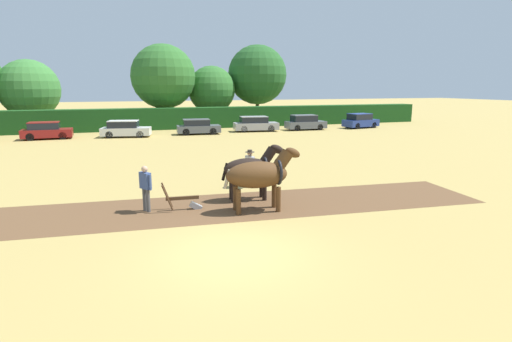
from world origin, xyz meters
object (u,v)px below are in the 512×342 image
Objects in this scene: plow at (186,201)px; parked_car_center_right at (198,127)px; tree_right at (257,75)px; parked_car_right at (255,124)px; farmer_at_plow at (146,185)px; tree_center_right at (212,90)px; draft_horse_lead_right at (251,168)px; parked_car_end_right at (360,121)px; parked_car_center at (125,129)px; draft_horse_lead_left at (260,174)px; farmer_beside_team at (250,165)px; tree_center at (163,77)px; parked_car_far_right at (305,123)px; parked_car_center_left at (46,131)px; tree_center_left at (29,89)px.

plow is 0.35× the size of parked_car_center_right.
tree_right reaches higher than parked_car_right.
tree_right is 38.20m from farmer_at_plow.
draft_horse_lead_right is at bearing -100.15° from tree_center_right.
parked_car_end_right is at bearing 51.21° from plow.
parked_car_center is at bearing 61.55° from farmer_at_plow.
parked_car_center_right is (2.39, 24.49, -0.66)m from draft_horse_lead_left.
farmer_at_plow reaches higher than parked_car_end_right.
draft_horse_lead_left is at bearing -16.09° from plow.
tree_right is at bearing 54.24° from farmer_beside_team.
farmer_beside_team is at bearing -109.63° from tree_right.
tree_right is at bearing 75.88° from draft_horse_lead_right.
parked_car_center is 1.08× the size of parked_car_end_right.
parked_car_center_right is at bearing -77.62° from tree_center.
parked_car_far_right is at bearing -81.64° from tree_right.
draft_horse_lead_right is at bearing -109.50° from tree_right.
draft_horse_lead_right is 2.08m from farmer_beside_team.
parked_car_center_left is at bearing -179.40° from parked_car_far_right.
tree_center_right is at bearing 74.99° from parked_car_center_right.
draft_horse_lead_left is 0.65× the size of parked_car_center.
parked_car_right is (8.37, 25.10, -0.62)m from draft_horse_lead_left.
parked_car_right is (10.91, 24.10, 0.42)m from plow.
farmer_at_plow is at bearing -170.55° from farmer_beside_team.
parked_car_center_left is at bearing 168.92° from parked_car_end_right.
tree_center_left is at bearing 117.38° from draft_horse_lead_right.
parked_car_center is at bearing -48.90° from tree_center_left.
parked_car_end_right is at bearing 11.47° from parked_car_center.
parked_car_center_left is (-6.76, 23.93, -0.27)m from farmer_at_plow.
tree_right is at bearing 45.17° from parked_car_center.
tree_center_right is 4.06× the size of farmer_beside_team.
tree_center_left is 10.81m from parked_car_center_left.
draft_horse_lead_right is at bearing -141.25° from parked_car_end_right.
parked_car_far_right reaches higher than parked_car_right.
draft_horse_lead_left is at bearing -90.68° from parked_car_center_right.
parked_car_center_left is 24.46m from parked_car_far_right.
parked_car_end_right reaches higher than plow.
parked_car_right is 5.41m from parked_car_far_right.
parked_car_center_left is at bearing -74.62° from tree_center_left.
draft_horse_lead_left reaches higher than farmer_at_plow.
draft_horse_lead_right is 2.90m from plow.
draft_horse_lead_left is 27.35m from parked_car_center_left.
tree_center is 12.70m from parked_car_right.
plow is at bearing -95.09° from tree_center.
plow is (-2.55, 1.00, -1.05)m from draft_horse_lead_left.
tree_center_left is 19.50m from tree_center_right.
farmer_beside_team reaches higher than parked_car_end_right.
farmer_beside_team reaches higher than parked_car_far_right.
parked_car_end_right is (14.29, -10.11, -3.33)m from tree_center_right.
parked_car_center_right is at bearing 45.69° from farmer_at_plow.
parked_car_right is (12.29, 23.86, -0.25)m from farmer_at_plow.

